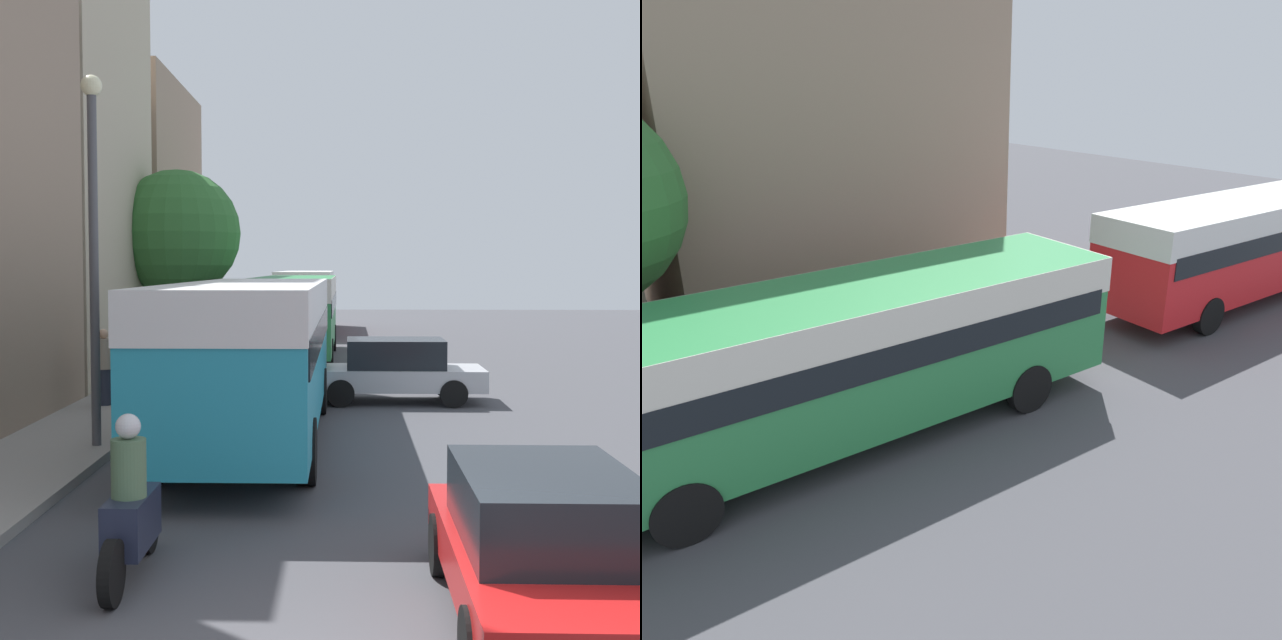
{
  "view_description": "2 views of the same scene",
  "coord_description": "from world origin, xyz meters",
  "views": [
    {
      "loc": [
        -0.04,
        -6.17,
        3.23
      ],
      "look_at": [
        -1.04,
        26.37,
        1.25
      ],
      "focal_mm": 50.0,
      "sensor_mm": 36.0,
      "label": 1
    },
    {
      "loc": [
        7.55,
        20.13,
        6.29
      ],
      "look_at": [
        -1.43,
        26.56,
        1.91
      ],
      "focal_mm": 35.0,
      "sensor_mm": 36.0,
      "label": 2
    }
  ],
  "objects": [
    {
      "name": "building_end_row",
      "position": [
        -9.27,
        27.1,
        4.98
      ],
      "size": [
        6.13,
        8.93,
        9.97
      ],
      "color": "gray",
      "rests_on": "ground_plane"
    },
    {
      "name": "bus_third_in_line",
      "position": [
        -2.03,
        37.21,
        1.94
      ],
      "size": [
        2.56,
        10.59,
        2.98
      ],
      "color": "red",
      "rests_on": "ground_plane"
    },
    {
      "name": "bus_following",
      "position": [
        -1.78,
        24.36,
        1.87
      ],
      "size": [
        2.63,
        10.45,
        2.86
      ],
      "color": "#2D8447",
      "rests_on": "ground_plane"
    }
  ]
}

